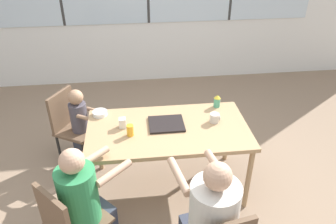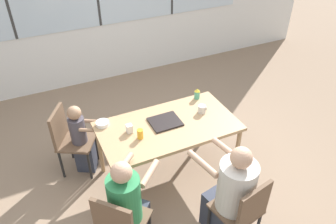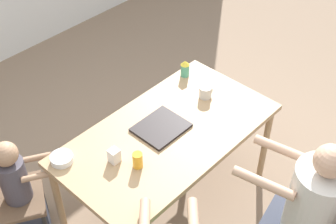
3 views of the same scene
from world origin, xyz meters
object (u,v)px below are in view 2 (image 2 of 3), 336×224
person_man_blue_shirt (231,198)px  sippy_cup (197,93)px  person_toddler (82,141)px  juice_glass (140,134)px  chair_for_toddler (68,136)px  chair_for_man_blue_shirt (244,209)px  coffee_mug (202,109)px  bowl_white_shallow (103,123)px  milk_carton_small (129,129)px  chair_for_woman_green_shirt (119,223)px  person_woman_green_shirt (128,210)px

person_man_blue_shirt → sippy_cup: size_ratio=8.37×
person_toddler → sippy_cup: (1.45, -0.17, 0.37)m
juice_glass → chair_for_toddler: bearing=135.2°
chair_for_man_blue_shirt → coffee_mug: 1.27m
sippy_cup → bowl_white_shallow: (-1.21, -0.03, -0.05)m
milk_carton_small → bowl_white_shallow: milk_carton_small is taller
chair_for_toddler → person_toddler: size_ratio=0.92×
milk_carton_small → person_man_blue_shirt: bearing=-59.6°
chair_for_man_blue_shirt → milk_carton_small: chair_for_man_blue_shirt is taller
coffee_mug → milk_carton_small: 0.89m
person_toddler → coffee_mug: person_toddler is taller
chair_for_man_blue_shirt → milk_carton_small: (-0.65, 1.23, 0.28)m
chair_for_woman_green_shirt → juice_glass: bearing=102.4°
coffee_mug → person_woman_green_shirt: bearing=-148.0°
milk_carton_small → person_toddler: bearing=136.2°
sippy_cup → chair_for_toddler: bearing=171.0°
chair_for_man_blue_shirt → coffee_mug: chair_for_man_blue_shirt is taller
chair_for_man_blue_shirt → sippy_cup: (0.33, 1.50, 0.30)m
chair_for_toddler → juice_glass: (0.67, -0.66, 0.29)m
chair_for_man_blue_shirt → person_toddler: 2.01m
juice_glass → bowl_white_shallow: bearing=127.7°
person_woman_green_shirt → person_man_blue_shirt: 0.98m
chair_for_toddler → coffee_mug: (1.49, -0.53, 0.28)m
person_man_blue_shirt → coffee_mug: person_man_blue_shirt is taller
person_toddler → sippy_cup: bearing=113.0°
chair_for_toddler → person_toddler: (0.13, -0.08, -0.07)m
person_man_blue_shirt → person_toddler: 1.86m
chair_for_man_blue_shirt → sippy_cup: sippy_cup is taller
person_man_blue_shirt → bowl_white_shallow: size_ratio=7.92×
person_man_blue_shirt → person_toddler: size_ratio=1.24×
chair_for_woman_green_shirt → person_man_blue_shirt: (1.05, -0.18, -0.00)m
person_woman_green_shirt → juice_glass: bearing=105.2°
person_man_blue_shirt → milk_carton_small: person_man_blue_shirt is taller
person_man_blue_shirt → bowl_white_shallow: (-0.85, 1.31, 0.26)m
person_man_blue_shirt → person_woman_green_shirt: bearing=151.4°
person_toddler → juice_glass: person_toddler is taller
person_woman_green_shirt → coffee_mug: bearing=78.7°
person_woman_green_shirt → milk_carton_small: 0.88m
chair_for_woman_green_shirt → chair_for_toddler: 1.41m
chair_for_woman_green_shirt → chair_for_man_blue_shirt: 1.14m
juice_glass → milk_carton_small: (-0.07, 0.14, -0.01)m
chair_for_toddler → juice_glass: 0.98m
chair_for_toddler → person_man_blue_shirt: size_ratio=0.75×
person_woman_green_shirt → milk_carton_small: (0.31, 0.76, 0.29)m
coffee_mug → juice_glass: size_ratio=0.89×
milk_carton_small → person_woman_green_shirt: bearing=-112.2°
coffee_mug → person_toddler: bearing=161.4°
sippy_cup → juice_glass: size_ratio=1.26×
juice_glass → milk_carton_small: size_ratio=1.12×
juice_glass → bowl_white_shallow: 0.49m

